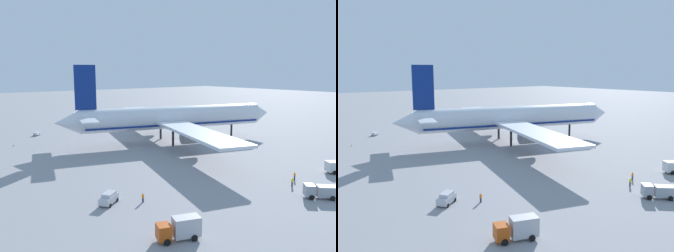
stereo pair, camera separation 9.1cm
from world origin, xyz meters
The scene contains 11 objects.
ground_plane centered at (0.00, 0.00, 0.00)m, with size 600.00×600.00×0.00m, color gray.
airliner centered at (-1.22, 0.32, 7.66)m, with size 70.82×81.61×24.04m.
service_truck_1 centered at (-39.30, -50.15, 1.64)m, with size 6.24×3.90×3.09m.
service_truck_4 centered at (-10.22, -53.82, 1.37)m, with size 5.41×5.29×2.48m.
service_van centered at (-41.07, -33.33, 1.03)m, with size 4.36×3.85×1.97m.
baggage_cart_0 centered at (-32.32, 37.26, 0.65)m, with size 2.76×2.78×1.17m.
ground_worker_0 centered at (-36.11, -36.26, 0.82)m, with size 0.56×0.56×1.63m.
ground_worker_1 centered at (-8.48, -47.18, 0.89)m, with size 0.41×0.41×1.75m.
ground_worker_3 centered at (-4.65, -45.28, 0.87)m, with size 0.55×0.55×1.72m.
traffic_cone_0 centered at (-11.38, 42.35, 0.28)m, with size 0.36×0.36×0.55m, color orange.
traffic_cone_1 centered at (-42.87, 24.38, 0.28)m, with size 0.36×0.36×0.55m, color orange.
Camera 1 is at (-66.05, -82.40, 22.17)m, focal length 35.96 mm.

